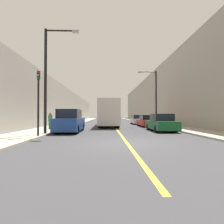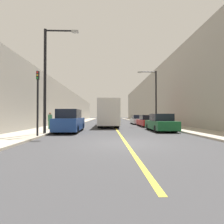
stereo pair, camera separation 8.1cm
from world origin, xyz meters
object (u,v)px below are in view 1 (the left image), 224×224
Objects in this scene: parked_suv_left at (70,122)px; car_right_far at (138,120)px; bus at (108,113)px; street_lamp_left at (48,74)px; car_right_mid at (147,121)px; pedestrian at (50,120)px; car_right_near at (161,123)px; traffic_light at (38,100)px; street_lamp_right at (154,94)px.

parked_suv_left reaches higher than car_right_far.
bus is at bearing -134.24° from car_right_far.
street_lamp_left is at bearing -121.77° from car_right_far.
street_lamp_left reaches higher than car_right_far.
car_right_far is at bearing 91.67° from car_right_mid.
street_lamp_left reaches higher than car_right_mid.
car_right_mid is at bearing 25.54° from pedestrian.
car_right_near is 1.12× the size of traffic_light.
parked_suv_left is 1.17× the size of traffic_light.
traffic_light is at bearing -132.97° from street_lamp_right.
car_right_far is at bearing 45.76° from bus.
car_right_mid is 0.66× the size of street_lamp_right.
street_lamp_right is (1.15, 0.79, 3.57)m from car_right_mid.
parked_suv_left is 10.89m from car_right_mid.
parked_suv_left is at bearing -40.23° from pedestrian.
parked_suv_left reaches higher than car_right_near.
street_lamp_right is (1.35, 6.97, 3.52)m from car_right_near.
parked_suv_left is at bearing -174.12° from car_right_near.
parked_suv_left is 8.17m from car_right_near.
street_lamp_right reaches higher than pedestrian.
parked_suv_left reaches higher than pedestrian.
street_lamp_right is at bearing 34.34° from car_right_mid.
traffic_light is (-1.28, -3.72, 1.49)m from parked_suv_left.
street_lamp_right is (1.33, -5.07, 3.55)m from car_right_far.
street_lamp_right reaches higher than parked_suv_left.
parked_suv_left is 4.21m from traffic_light.
parked_suv_left is 3.02× the size of pedestrian.
car_right_mid is 11.77m from pedestrian.
street_lamp_right reaches higher than car_right_near.
car_right_mid is at bearing 48.25° from traffic_light.
car_right_far is at bearing 60.44° from traffic_light.
bus reaches higher than pedestrian.
bus is 6.36× the size of pedestrian.
car_right_far is (4.77, 4.90, -1.07)m from bus.
pedestrian is at bearing -154.46° from car_right_mid.
street_lamp_left is (-9.28, -2.98, 3.78)m from car_right_near.
street_lamp_right is 4.45× the size of pedestrian.
car_right_near is at bearing 25.89° from traffic_light.
car_right_near reaches higher than car_right_far.
pedestrian is (-10.42, 1.11, 0.25)m from car_right_near.
bus is 1.34× the size of street_lamp_left.
parked_suv_left is at bearing 61.52° from street_lamp_left.
car_right_near is at bearing -100.95° from street_lamp_right.
street_lamp_right reaches higher than car_right_mid.
street_lamp_left reaches higher than pedestrian.
car_right_far is 19.17m from traffic_light.
street_lamp_left is at bearing 85.89° from traffic_light.
pedestrian is at bearing 105.55° from street_lamp_left.
pedestrian is (-10.62, -5.07, 0.29)m from car_right_mid.
street_lamp_right is at bearing 47.03° from traffic_light.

